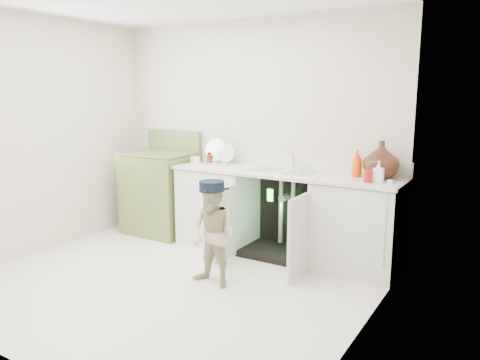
% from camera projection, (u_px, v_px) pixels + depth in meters
% --- Properties ---
extents(ground, '(3.50, 3.50, 0.00)m').
position_uv_depth(ground, '(169.00, 283.00, 4.25)').
color(ground, silver).
rests_on(ground, ground).
extents(room_shell, '(6.00, 5.50, 1.26)m').
position_uv_depth(room_shell, '(165.00, 146.00, 4.02)').
color(room_shell, beige).
rests_on(room_shell, ground).
extents(counter_run, '(2.44, 1.02, 1.26)m').
position_uv_depth(counter_run, '(286.00, 211.00, 4.88)').
color(counter_run, silver).
rests_on(counter_run, ground).
extents(avocado_stove, '(0.80, 0.65, 1.24)m').
position_uv_depth(avocado_stove, '(161.00, 192.00, 5.71)').
color(avocado_stove, olive).
rests_on(avocado_stove, ground).
extents(repair_worker, '(0.48, 0.89, 0.95)m').
position_uv_depth(repair_worker, '(213.00, 234.00, 4.12)').
color(repair_worker, tan).
rests_on(repair_worker, ground).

